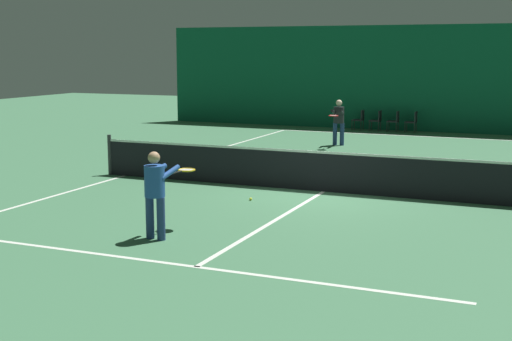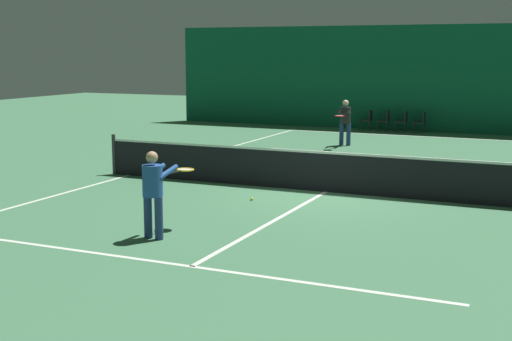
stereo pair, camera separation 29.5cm
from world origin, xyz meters
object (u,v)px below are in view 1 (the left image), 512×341
tennis_net (324,170)px  courtside_chair_2 (395,120)px  courtside_chair_3 (413,120)px  courtside_chair_0 (360,118)px  tennis_ball (251,199)px  courtside_chair_1 (377,119)px  player_near (156,188)px  player_far (339,119)px

tennis_net → courtside_chair_2: (-1.16, 13.10, -0.03)m
tennis_net → courtside_chair_3: 13.11m
tennis_net → courtside_chair_0: bearing=101.3°
courtside_chair_2 → tennis_ball: bearing=-0.1°
courtside_chair_1 → tennis_ball: courtside_chair_1 is taller
player_near → player_far: size_ratio=0.98×
player_near → courtside_chair_3: (0.99, 18.28, -0.42)m
player_near → courtside_chair_2: player_near is taller
player_near → courtside_chair_0: (-1.21, 18.28, -0.42)m
player_near → player_far: player_far is taller
tennis_net → courtside_chair_0: 13.36m
courtside_chair_0 → tennis_ball: bearing=5.6°
player_near → courtside_chair_1: player_near is taller
courtside_chair_0 → courtside_chair_3: bearing=90.0°
courtside_chair_3 → courtside_chair_1: bearing=-90.0°
courtside_chair_2 → courtside_chair_3: 0.73m
player_far → courtside_chair_2: (0.90, 5.01, -0.44)m
player_near → courtside_chair_2: bearing=6.0°
player_far → courtside_chair_0: 5.06m
tennis_net → player_near: player_near is taller
courtside_chair_0 → courtside_chair_3: (2.19, 0.00, 0.00)m
tennis_net → player_far: (-2.05, 8.09, 0.41)m
tennis_net → courtside_chair_2: bearing=95.0°
courtside_chair_1 → courtside_chair_2: same height
player_near → player_far: 13.29m
player_near → tennis_ball: player_near is taller
tennis_ball → courtside_chair_1: bearing=92.8°
courtside_chair_2 → player_far: bearing=-10.1°
player_near → courtside_chair_2: size_ratio=1.85×
courtside_chair_0 → player_near: bearing=3.8°
player_near → tennis_ball: size_ratio=23.53×
player_far → tennis_net: bearing=8.6°
tennis_net → tennis_ball: bearing=-126.7°
player_far → courtside_chair_0: bearing=-179.2°
courtside_chair_3 → tennis_ball: size_ratio=12.73×
tennis_net → player_far: size_ratio=7.57×
courtside_chair_2 → player_near: bearing=-0.8°
player_far → courtside_chair_2: player_far is taller
courtside_chair_0 → courtside_chair_1: same height
tennis_ball → tennis_net: bearing=53.3°
courtside_chair_2 → courtside_chair_3: same height
courtside_chair_2 → courtside_chair_1: bearing=-90.0°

